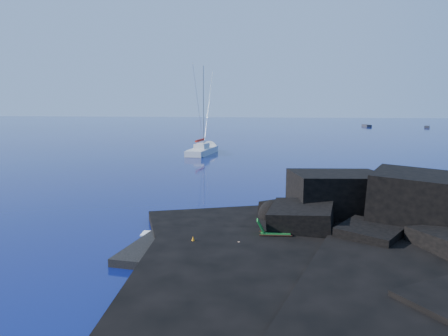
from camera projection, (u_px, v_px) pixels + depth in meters
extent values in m
plane|color=#030738|center=(127.00, 251.00, 20.14)|extent=(400.00, 400.00, 0.00)
cube|color=black|center=(225.00, 253.00, 19.94)|extent=(9.08, 6.86, 0.70)
cube|color=white|center=(229.00, 246.00, 19.64)|extent=(2.24, 1.20, 0.06)
cone|color=orange|center=(193.00, 241.00, 19.66)|extent=(0.42, 0.42, 0.49)
cube|color=#26252A|center=(367.00, 127.00, 129.13)|extent=(2.25, 4.88, 0.63)
cube|color=#222227|center=(427.00, 128.00, 123.29)|extent=(2.48, 4.33, 0.55)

